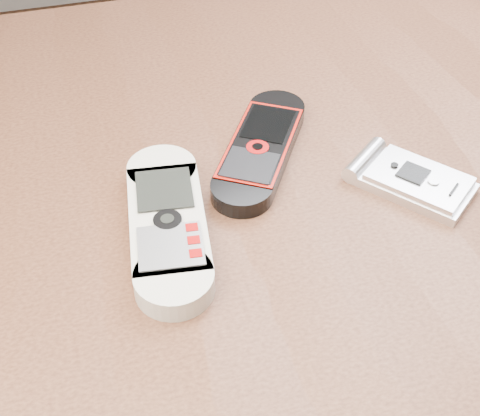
# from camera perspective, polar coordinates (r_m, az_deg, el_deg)

# --- Properties ---
(table) EXTENTS (1.20, 0.80, 0.75)m
(table) POSITION_cam_1_polar(r_m,az_deg,el_deg) (0.60, -0.46, -8.17)
(table) COLOR black
(table) RESTS_ON ground
(nokia_white) EXTENTS (0.08, 0.18, 0.02)m
(nokia_white) POSITION_cam_1_polar(r_m,az_deg,el_deg) (0.51, -6.19, -1.24)
(nokia_white) COLOR beige
(nokia_white) RESTS_ON table
(nokia_black_red) EXTENTS (0.13, 0.17, 0.02)m
(nokia_black_red) POSITION_cam_1_polar(r_m,az_deg,el_deg) (0.58, 1.76, 5.17)
(nokia_black_red) COLOR black
(nokia_black_red) RESTS_ON table
(motorola_razr) EXTENTS (0.11, 0.11, 0.02)m
(motorola_razr) POSITION_cam_1_polar(r_m,az_deg,el_deg) (0.56, 14.71, 2.28)
(motorola_razr) COLOR silver
(motorola_razr) RESTS_ON table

